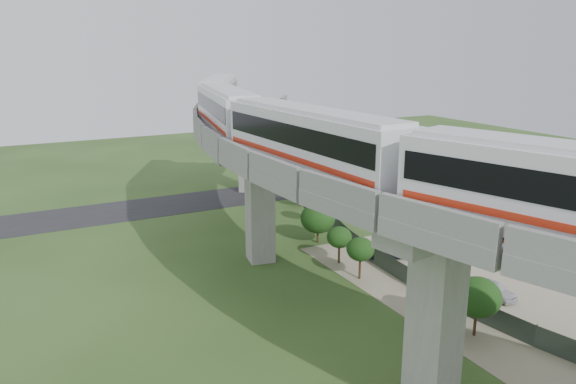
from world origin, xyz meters
The scene contains 16 objects.
ground centered at (0.00, 0.00, 0.00)m, with size 160.00×160.00×0.00m, color #2B441B.
dirt_lot centered at (14.00, -2.00, 0.02)m, with size 18.00×26.00×0.04m, color gray.
asphalt_road centered at (0.00, 30.00, 0.01)m, with size 60.00×8.00×0.03m, color #232326.
viaduct centered at (3.84, 0.00, 9.05)m, with size 19.58×73.98×11.40m.
metro_train centered at (0.46, 3.68, 12.31)m, with size 12.37×61.21×3.64m.
fence centered at (9.75, 0.00, 0.75)m, with size 3.87×38.73×1.50m.
tree_0 centered at (11.54, 22.97, 1.64)m, with size 2.39×2.39×2.66m.
tree_1 centered at (9.57, 17.04, 2.12)m, with size 1.92×1.92×2.95m.
tree_2 centered at (7.20, 11.76, 2.30)m, with size 3.13×3.13×3.63m.
tree_3 centered at (6.23, 6.67, 2.25)m, with size 2.05×2.05×3.14m.
tree_4 centered at (5.94, 3.26, 2.41)m, with size 2.13×2.13×3.33m.
tree_5 centered at (6.47, -5.01, 2.24)m, with size 1.81×1.81×3.03m.
tree_6 centered at (7.28, -7.16, 2.59)m, with size 2.88×2.88×3.81m.
car_white centered at (12.57, -3.79, 0.61)m, with size 1.35×3.36×1.14m, color silver.
car_red centered at (18.50, -1.27, 0.66)m, with size 1.32×3.78×1.25m, color maroon.
car_dark centered at (10.97, 5.67, 0.72)m, with size 1.90×4.68×1.36m, color black.
Camera 1 is at (-17.24, -29.50, 17.39)m, focal length 35.00 mm.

